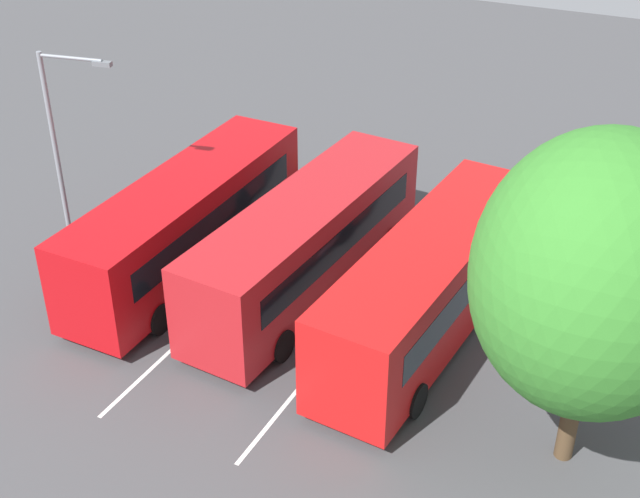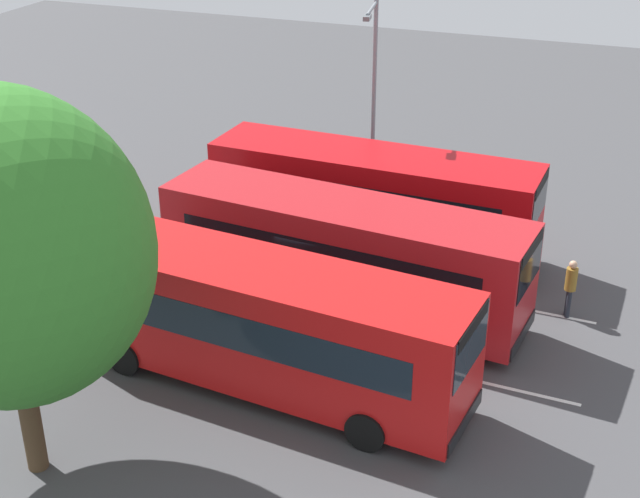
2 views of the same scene
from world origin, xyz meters
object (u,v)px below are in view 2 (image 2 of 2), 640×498
at_px(bus_center_right, 373,197).
at_px(depot_tree, 1,249).
at_px(pedestrian, 571,284).
at_px(street_lamp, 373,91).
at_px(bus_center_left, 344,253).
at_px(bus_far_left, 263,321).

bearing_deg(bus_center_right, depot_tree, -102.91).
bearing_deg(bus_center_right, pedestrian, -16.57).
height_order(pedestrian, street_lamp, street_lamp).
xyz_separation_m(bus_center_right, street_lamp, (-1.19, 3.53, 2.36)).
bearing_deg(depot_tree, bus_center_right, 74.44).
xyz_separation_m(bus_center_left, street_lamp, (-1.58, 7.56, 2.36)).
distance_m(bus_far_left, street_lamp, 11.99).
distance_m(bus_center_right, street_lamp, 4.41).
xyz_separation_m(bus_far_left, street_lamp, (-0.97, 11.71, 2.36)).
height_order(bus_center_left, depot_tree, depot_tree).
distance_m(bus_center_left, pedestrian, 6.32).
relative_size(bus_center_right, street_lamp, 1.46).
bearing_deg(bus_far_left, depot_tree, -119.65).
relative_size(bus_center_right, depot_tree, 1.24).
distance_m(bus_center_right, depot_tree, 13.71).
bearing_deg(pedestrian, depot_tree, 32.72).
bearing_deg(bus_far_left, pedestrian, 48.24).
xyz_separation_m(street_lamp, depot_tree, (-2.37, -16.30, 1.12)).
bearing_deg(depot_tree, street_lamp, 81.73).
xyz_separation_m(bus_far_left, bus_center_right, (0.22, 8.18, 0.00)).
distance_m(bus_center_right, pedestrian, 6.83).
relative_size(pedestrian, street_lamp, 0.24).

